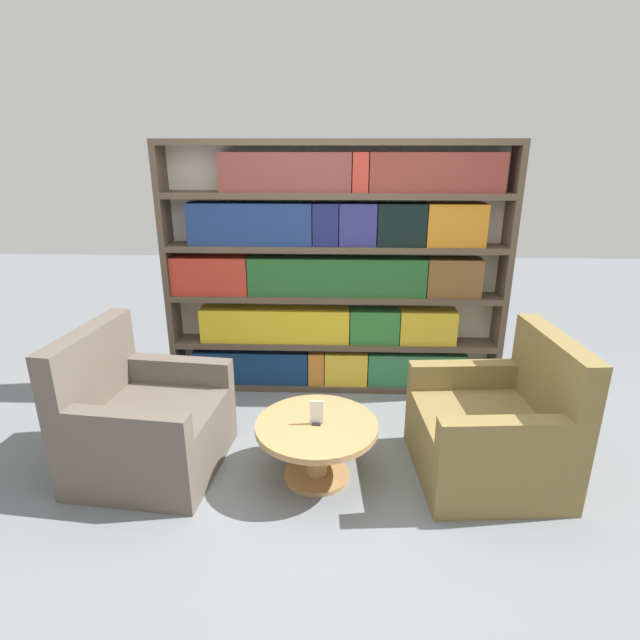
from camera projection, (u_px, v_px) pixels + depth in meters
name	position (u px, v px, depth m)	size (l,w,h in m)	color
ground_plane	(332.00, 481.00, 3.24)	(14.00, 14.00, 0.00)	slate
bookshelf	(335.00, 273.00, 4.21)	(2.86, 0.30, 2.12)	silver
armchair_left	(144.00, 424.00, 3.31)	(0.97, 0.98, 0.97)	brown
armchair_right	(494.00, 431.00, 3.23)	(0.94, 0.95, 0.97)	olive
coffee_table	(317.00, 439.00, 3.20)	(0.78, 0.78, 0.40)	#AD7F4C
table_sign	(317.00, 414.00, 3.14)	(0.09, 0.06, 0.16)	black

